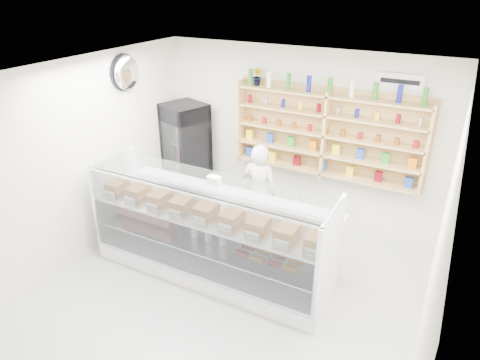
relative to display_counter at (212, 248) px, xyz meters
The scene contains 8 objects.
room 1.23m from the display_counter, 52.92° to the right, with size 5.00×5.00×5.00m.
display_counter is the anchor object (origin of this frame).
shop_worker 1.21m from the display_counter, 82.03° to the left, with size 0.56×0.37×1.53m, color silver.
drinks_cooler 2.17m from the display_counter, 132.85° to the left, with size 0.82×0.81×1.81m.
wall_shelving 2.35m from the display_counter, 62.89° to the left, with size 2.84×0.28×1.33m.
potted_plant 2.66m from the display_counter, 96.77° to the left, with size 0.16×0.13×0.29m, color #1E6626.
security_mirror 2.79m from the display_counter, 159.68° to the left, with size 0.15×0.50×0.50m, color silver.
wall_sign 3.36m from the display_counter, 46.59° to the left, with size 0.62×0.03×0.20m, color white.
Camera 1 is at (2.17, -3.52, 3.72)m, focal length 32.00 mm.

